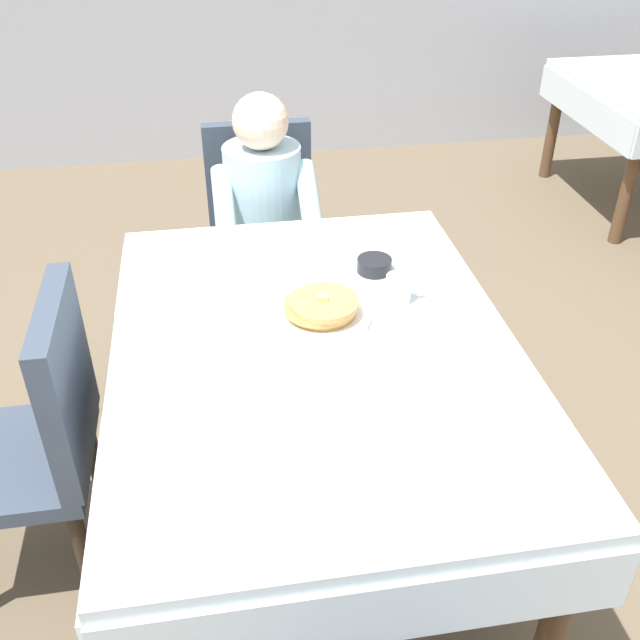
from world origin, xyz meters
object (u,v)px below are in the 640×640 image
Objects in this scene: breakfast_stack at (322,306)px; chair_diner at (263,223)px; knife_right_of_plate at (388,316)px; spoon_near_edge at (345,389)px; plate_breakfast at (322,316)px; bowl_butter at (374,265)px; cup_coffee at (399,289)px; fork_left_of_plate at (257,328)px; diner_person at (265,209)px; chair_left_side at (40,431)px; dining_table_main at (315,368)px.

chair_diner is at bearing 94.22° from breakfast_stack.
knife_right_of_plate and spoon_near_edge have the same top height.
plate_breakfast is 0.33m from spoon_near_edge.
bowl_butter is at bearing 109.27° from chair_diner.
fork_left_of_plate is at bearing -169.93° from cup_coffee.
fork_left_of_plate is at bearing -173.99° from plate_breakfast.
chair_diner is 6.20× the size of spoon_near_edge.
plate_breakfast is 0.19m from fork_left_of_plate.
diner_person is at bearing 94.99° from plate_breakfast.
cup_coffee is 0.44m from fork_left_of_plate.
fork_left_of_plate is (0.62, 0.09, 0.21)m from chair_left_side.
breakfast_stack is at bearing -87.39° from fork_left_of_plate.
chair_left_side is (-0.73, -1.17, 0.00)m from chair_diner.
fork_left_of_plate and knife_right_of_plate have the same top height.
dining_table_main is 7.12× the size of breakfast_stack.
cup_coffee reaches higher than knife_right_of_plate.
plate_breakfast is 0.25m from cup_coffee.
spoon_near_edge is at bearing -89.34° from breakfast_stack.
chair_diner is at bearing 94.26° from plate_breakfast.
knife_right_of_plate is 0.36m from spoon_near_edge.
chair_diner is (-0.04, 1.17, -0.12)m from dining_table_main.
spoon_near_edge is (0.19, -0.31, 0.00)m from fork_left_of_plate.
diner_person reaches higher than breakfast_stack.
breakfast_stack is at bearing 71.46° from dining_table_main.
chair_diner is 0.21m from diner_person.
fork_left_of_plate is at bearing 148.01° from dining_table_main.
chair_diner is 0.83× the size of diner_person.
knife_right_of_plate is at bearing 22.29° from dining_table_main.
plate_breakfast is at bearing 77.20° from spoon_near_edge.
chair_diner is 5.17× the size of fork_left_of_plate.
knife_right_of_plate is at bearing 45.25° from spoon_near_edge.
chair_left_side is 0.85m from plate_breakfast.
fork_left_of_plate is (-0.11, -0.92, 0.07)m from diner_person.
breakfast_stack reaches higher than knife_right_of_plate.
chair_left_side is at bearing 57.99° from chair_diner.
fork_left_of_plate is at bearing -146.93° from bowl_butter.
knife_right_of_plate is (0.23, 0.09, 0.09)m from dining_table_main.
plate_breakfast is 0.32m from bowl_butter.
bowl_butter is (0.29, -0.82, 0.23)m from chair_diner.
chair_left_side is 0.86m from breakfast_stack.
spoon_near_edge is (-0.19, -0.31, 0.00)m from knife_right_of_plate.
knife_right_of_plate is (1.00, 0.09, 0.21)m from chair_left_side.
breakfast_stack is 1.89× the size of cup_coffee.
dining_table_main is 8.47× the size of fork_left_of_plate.
cup_coffee is at bearing 13.22° from plate_breakfast.
diner_person reaches higher than cup_coffee.
chair_left_side is at bearing 88.67° from knife_right_of_plate.
dining_table_main is at bearing -90.00° from chair_left_side.
dining_table_main is 0.18m from breakfast_stack.
cup_coffee is 0.45m from spoon_near_edge.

